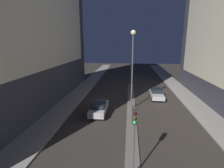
{
  "coord_description": "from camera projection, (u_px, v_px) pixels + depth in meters",
  "views": [
    {
      "loc": [
        -0.38,
        -5.75,
        8.43
      ],
      "look_at": [
        -3.28,
        23.49,
        1.4
      ],
      "focal_mm": 28.0,
      "sensor_mm": 36.0,
      "label": 1
    }
  ],
  "objects": [
    {
      "name": "median_strip",
      "position": [
        131.0,
        110.0,
        22.09
      ],
      "size": [
        1.08,
        28.19,
        0.11
      ],
      "color": "#66605B",
      "rests_on": "ground"
    },
    {
      "name": "traffic_light_near",
      "position": [
        134.0,
        129.0,
        10.33
      ],
      "size": [
        0.32,
        0.42,
        4.55
      ],
      "color": "#4C4C51",
      "rests_on": "median_strip"
    },
    {
      "name": "traffic_light_mid",
      "position": [
        131.0,
        71.0,
        31.37
      ],
      "size": [
        0.32,
        0.42,
        4.55
      ],
      "color": "#4C4C51",
      "rests_on": "median_strip"
    },
    {
      "name": "street_lamp",
      "position": [
        133.0,
        54.0,
        20.98
      ],
      "size": [
        0.61,
        0.61,
        9.73
      ],
      "color": "#4C4C51",
      "rests_on": "median_strip"
    },
    {
      "name": "car_left_lane",
      "position": [
        99.0,
        108.0,
        20.9
      ],
      "size": [
        1.8,
        4.52,
        1.49
      ],
      "color": "#B2B2B7",
      "rests_on": "ground"
    },
    {
      "name": "car_right_lane",
      "position": [
        157.0,
        94.0,
        26.69
      ],
      "size": [
        1.78,
        4.18,
        1.54
      ],
      "color": "#B2B2B7",
      "rests_on": "ground"
    }
  ]
}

